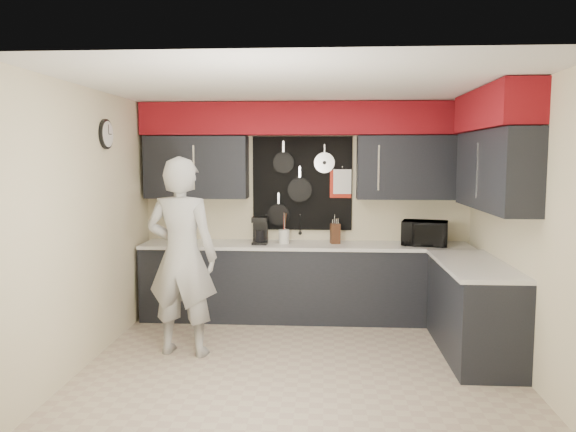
# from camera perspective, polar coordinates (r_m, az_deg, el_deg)

# --- Properties ---
(ground) EXTENTS (4.00, 4.00, 0.00)m
(ground) POSITION_cam_1_polar(r_m,az_deg,el_deg) (5.53, 1.24, -14.63)
(ground) COLOR #BBAB91
(ground) RESTS_ON ground
(back_wall_assembly) EXTENTS (4.00, 0.36, 2.60)m
(back_wall_assembly) POSITION_cam_1_polar(r_m,az_deg,el_deg) (6.77, 1.93, 6.52)
(back_wall_assembly) COLOR beige
(back_wall_assembly) RESTS_ON ground
(right_wall_assembly) EXTENTS (0.36, 3.50, 2.60)m
(right_wall_assembly) POSITION_cam_1_polar(r_m,az_deg,el_deg) (5.68, 20.53, 5.55)
(right_wall_assembly) COLOR beige
(right_wall_assembly) RESTS_ON ground
(left_wall_assembly) EXTENTS (0.05, 3.50, 2.60)m
(left_wall_assembly) POSITION_cam_1_polar(r_m,az_deg,el_deg) (5.67, -19.29, -0.56)
(left_wall_assembly) COLOR beige
(left_wall_assembly) RESTS_ON ground
(base_cabinets) EXTENTS (3.95, 2.20, 0.92)m
(base_cabinets) POSITION_cam_1_polar(r_m,az_deg,el_deg) (6.48, 6.04, -7.33)
(base_cabinets) COLOR black
(base_cabinets) RESTS_ON ground
(microwave) EXTENTS (0.58, 0.46, 0.29)m
(microwave) POSITION_cam_1_polar(r_m,az_deg,el_deg) (6.76, 13.71, -1.69)
(microwave) COLOR black
(microwave) RESTS_ON base_cabinets
(knife_block) EXTENTS (0.13, 0.13, 0.24)m
(knife_block) POSITION_cam_1_polar(r_m,az_deg,el_deg) (6.72, 4.81, -1.80)
(knife_block) COLOR #3E2213
(knife_block) RESTS_ON base_cabinets
(utensil_crock) EXTENTS (0.13, 0.13, 0.17)m
(utensil_crock) POSITION_cam_1_polar(r_m,az_deg,el_deg) (6.70, -0.41, -2.10)
(utensil_crock) COLOR silver
(utensil_crock) RESTS_ON base_cabinets
(coffee_maker) EXTENTS (0.18, 0.22, 0.32)m
(coffee_maker) POSITION_cam_1_polar(r_m,az_deg,el_deg) (6.68, -2.86, -1.40)
(coffee_maker) COLOR black
(coffee_maker) RESTS_ON base_cabinets
(person) EXTENTS (0.77, 0.56, 1.96)m
(person) POSITION_cam_1_polar(r_m,az_deg,el_deg) (5.61, -10.74, -4.08)
(person) COLOR #A2A2A0
(person) RESTS_ON ground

